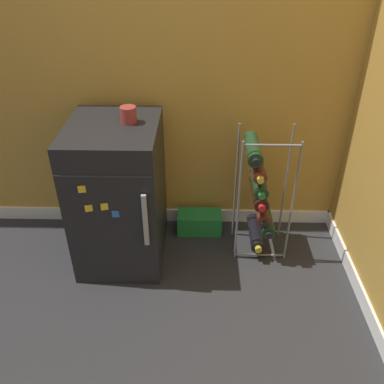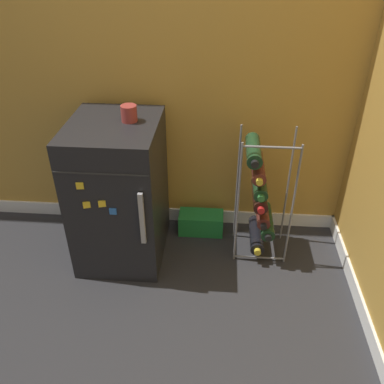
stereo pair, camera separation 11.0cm
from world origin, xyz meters
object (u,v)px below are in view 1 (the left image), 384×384
(wine_rack, at_px, (259,195))
(soda_box, at_px, (200,222))
(mini_fridge, at_px, (119,195))
(fridge_top_cup, at_px, (128,115))

(wine_rack, height_order, soda_box, wine_rack)
(soda_box, bearing_deg, wine_rack, -23.14)
(wine_rack, bearing_deg, mini_fridge, -175.09)
(mini_fridge, height_order, soda_box, mini_fridge)
(fridge_top_cup, bearing_deg, mini_fridge, -156.09)
(wine_rack, relative_size, soda_box, 2.73)
(mini_fridge, xyz_separation_m, soda_box, (0.45, 0.21, -0.35))
(mini_fridge, distance_m, wine_rack, 0.79)
(wine_rack, distance_m, fridge_top_cup, 0.86)
(wine_rack, bearing_deg, soda_box, 156.86)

